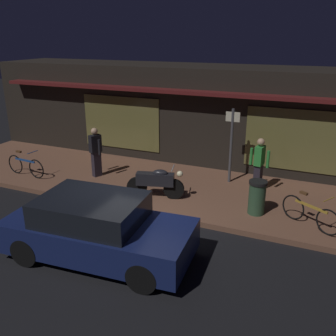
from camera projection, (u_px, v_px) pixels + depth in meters
The scene contains 11 objects.
ground_plane at pixel (135, 235), 9.17m from camera, with size 60.00×60.00×0.00m, color black.
sidewalk_slab at pixel (179, 189), 11.74m from camera, with size 18.00×4.00×0.15m, color brown.
storefront_building at pixel (212, 115), 14.08m from camera, with size 18.00×3.30×3.60m.
motorcycle at pixel (156, 182), 10.75m from camera, with size 1.67×0.68×0.97m.
bicycle_parked at pixel (310, 213), 9.16m from camera, with size 1.44×0.90×0.91m.
bicycle_extra at pixel (26, 166), 12.48m from camera, with size 1.66×0.42×0.91m.
person_photographer at pixel (96, 151), 12.29m from camera, with size 0.59×0.44×1.67m.
person_bystander at pixel (259, 164), 11.09m from camera, with size 0.62×0.41×1.67m.
sign_post at pixel (231, 142), 11.62m from camera, with size 0.44×0.09×2.40m.
trash_bin at pixel (257, 197), 9.80m from camera, with size 0.48×0.48×0.93m.
parked_car_far at pixel (97, 229), 8.05m from camera, with size 4.21×2.04×1.42m.
Camera 1 is at (3.91, -7.09, 4.69)m, focal length 39.52 mm.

